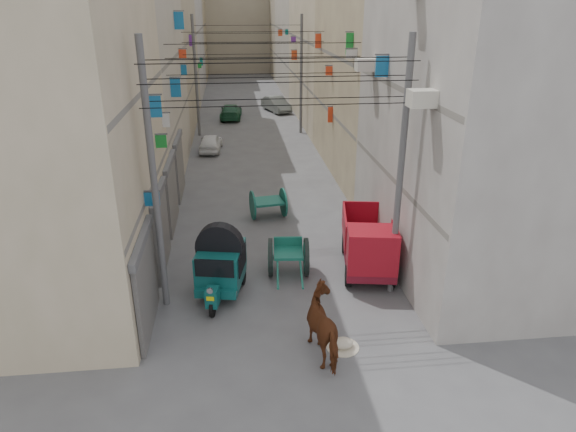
{
  "coord_description": "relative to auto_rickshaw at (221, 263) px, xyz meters",
  "views": [
    {
      "loc": [
        -1.35,
        -8.11,
        8.75
      ],
      "look_at": [
        0.28,
        6.5,
        2.59
      ],
      "focal_mm": 32.0,
      "sensor_mm": 36.0,
      "label": 1
    }
  ],
  "objects": [
    {
      "name": "ac_units",
      "position": [
        5.53,
        1.22,
        6.35
      ],
      "size": [
        0.7,
        6.55,
        3.35
      ],
      "color": "beige",
      "rests_on": "ground"
    },
    {
      "name": "shutters_left",
      "position": [
        -2.04,
        3.92,
        0.41
      ],
      "size": [
        0.18,
        14.4,
        2.88
      ],
      "color": "#46474B",
      "rests_on": "ground"
    },
    {
      "name": "distant_car_grey",
      "position": [
        4.42,
        29.45,
        -0.46
      ],
      "size": [
        2.5,
        4.02,
        1.25
      ],
      "primitive_type": "imported",
      "rotation": [
        0.0,
        0.0,
        0.34
      ],
      "color": "#595E5B",
      "rests_on": "ground"
    },
    {
      "name": "overhead_cables",
      "position": [
        1.88,
        7.95,
        5.68
      ],
      "size": [
        7.4,
        22.52,
        1.12
      ],
      "color": "black",
      "rests_on": "ground"
    },
    {
      "name": "horse",
      "position": [
        2.82,
        -3.45,
        -0.21
      ],
      "size": [
        1.39,
        2.24,
        1.76
      ],
      "primitive_type": "imported",
      "rotation": [
        0.0,
        0.0,
        3.36
      ],
      "color": "brown",
      "rests_on": "ground"
    },
    {
      "name": "tonga_cart",
      "position": [
        2.28,
        0.99,
        -0.4
      ],
      "size": [
        1.47,
        3.01,
        1.32
      ],
      "rotation": [
        0.0,
        0.0,
        -0.08
      ],
      "color": "black",
      "rests_on": "ground"
    },
    {
      "name": "building_row_right",
      "position": [
        9.87,
        27.67,
        5.37
      ],
      "size": [
        8.0,
        62.0,
        14.0
      ],
      "color": "#A8A49D",
      "rests_on": "ground"
    },
    {
      "name": "feed_sack",
      "position": [
        3.3,
        -3.24,
        -0.95
      ],
      "size": [
        0.56,
        0.45,
        0.28
      ],
      "primitive_type": "ellipsoid",
      "color": "beige",
      "rests_on": "ground"
    },
    {
      "name": "auto_rickshaw",
      "position": [
        0.0,
        0.0,
        0.0
      ],
      "size": [
        1.84,
        2.71,
        1.84
      ],
      "rotation": [
        0.0,
        0.0,
        -0.2
      ],
      "color": "black",
      "rests_on": "ground"
    },
    {
      "name": "second_cart",
      "position": [
        1.97,
        6.14,
        -0.41
      ],
      "size": [
        1.61,
        1.47,
        1.27
      ],
      "rotation": [
        0.0,
        0.0,
        0.15
      ],
      "color": "#145A4A",
      "rests_on": "ground"
    },
    {
      "name": "building_row_left",
      "position": [
        -6.12,
        27.67,
        5.37
      ],
      "size": [
        8.0,
        62.0,
        14.0
      ],
      "color": "#BFAC90",
      "rests_on": "ground"
    },
    {
      "name": "signboards",
      "position": [
        1.87,
        15.21,
        2.34
      ],
      "size": [
        8.22,
        40.52,
        5.67
      ],
      "color": "#6F2A9C",
      "rests_on": "ground"
    },
    {
      "name": "distant_car_green",
      "position": [
        0.53,
        26.93,
        -0.51
      ],
      "size": [
        1.88,
        4.08,
        1.16
      ],
      "primitive_type": "imported",
      "rotation": [
        0.0,
        0.0,
        3.07
      ],
      "color": "#1D5535",
      "rests_on": "ground"
    },
    {
      "name": "end_cap_building",
      "position": [
        1.88,
        59.55,
        5.41
      ],
      "size": [
        22.0,
        10.0,
        13.0
      ],
      "primitive_type": "cube",
      "color": "gray",
      "rests_on": "ground"
    },
    {
      "name": "utility_poles",
      "position": [
        1.88,
        10.55,
        2.91
      ],
      "size": [
        7.4,
        22.2,
        8.0
      ],
      "color": "#515154",
      "rests_on": "ground"
    },
    {
      "name": "mini_truck",
      "position": [
        5.0,
        0.67,
        -0.1
      ],
      "size": [
        2.23,
        3.9,
        2.07
      ],
      "rotation": [
        0.0,
        0.0,
        -0.17
      ],
      "color": "black",
      "rests_on": "ground"
    },
    {
      "name": "distant_car_white",
      "position": [
        -0.81,
        17.34,
        -0.54
      ],
      "size": [
        1.54,
        3.28,
        1.08
      ],
      "primitive_type": "imported",
      "rotation": [
        0.0,
        0.0,
        3.06
      ],
      "color": "white",
      "rests_on": "ground"
    }
  ]
}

